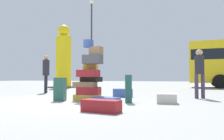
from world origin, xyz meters
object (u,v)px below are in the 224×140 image
(suitcase_navy_left_side, at_px, (106,101))
(suitcase_maroon_behind_tower, at_px, (101,106))
(lamp_post, at_px, (92,30))
(suitcase_tower, at_px, (89,77))
(suitcase_teal_foreground_near, at_px, (60,89))
(suitcase_navy_right_side, at_px, (123,93))
(suitcase_teal_foreground_far, at_px, (128,89))
(person_bearded_onlooker, at_px, (46,71))
(person_tourist_with_camera, at_px, (199,69))
(yellow_dummy_statue, at_px, (64,60))
(suitcase_cream_white_trunk, at_px, (167,99))

(suitcase_navy_left_side, xyz_separation_m, suitcase_maroon_behind_tower, (0.38, -1.08, 0.03))
(suitcase_maroon_behind_tower, bearing_deg, lamp_post, 122.51)
(suitcase_tower, height_order, lamp_post, lamp_post)
(suitcase_teal_foreground_near, bearing_deg, suitcase_navy_right_side, 35.33)
(suitcase_navy_right_side, xyz_separation_m, suitcase_maroon_behind_tower, (0.74, -3.41, -0.02))
(suitcase_teal_foreground_far, xyz_separation_m, person_bearded_onlooker, (-4.64, 2.35, 0.63))
(person_tourist_with_camera, bearing_deg, yellow_dummy_statue, -57.72)
(suitcase_navy_left_side, bearing_deg, suitcase_navy_right_side, 111.65)
(suitcase_teal_foreground_far, distance_m, lamp_post, 11.95)
(suitcase_tower, relative_size, suitcase_teal_foreground_near, 2.62)
(suitcase_navy_right_side, xyz_separation_m, yellow_dummy_statue, (-6.17, 5.38, 1.79))
(suitcase_teal_foreground_far, distance_m, suitcase_navy_right_side, 1.80)
(suitcase_tower, distance_m, person_bearded_onlooker, 4.23)
(suitcase_tower, bearing_deg, suitcase_navy_right_side, 75.23)
(suitcase_navy_left_side, height_order, suitcase_teal_foreground_far, suitcase_teal_foreground_far)
(suitcase_cream_white_trunk, distance_m, suitcase_maroon_behind_tower, 2.23)
(person_tourist_with_camera, bearing_deg, suitcase_cream_white_trunk, 38.07)
(person_bearded_onlooker, xyz_separation_m, yellow_dummy_statue, (-2.25, 4.66, 0.93))
(suitcase_teal_foreground_far, xyz_separation_m, person_tourist_with_camera, (1.80, 2.02, 0.58))
(suitcase_tower, xyz_separation_m, suitcase_maroon_behind_tower, (1.18, -1.73, -0.57))
(person_tourist_with_camera, xyz_separation_m, yellow_dummy_statue, (-8.70, 4.99, 0.98))
(suitcase_maroon_behind_tower, height_order, lamp_post, lamp_post)
(person_bearded_onlooker, xyz_separation_m, person_tourist_with_camera, (6.45, -0.33, -0.05))
(suitcase_navy_left_side, relative_size, yellow_dummy_statue, 0.15)
(suitcase_teal_foreground_near, relative_size, suitcase_teal_foreground_far, 0.90)
(suitcase_tower, height_order, suitcase_navy_left_side, suitcase_tower)
(suitcase_tower, relative_size, suitcase_teal_foreground_far, 2.36)
(lamp_post, bearing_deg, suitcase_navy_left_side, -60.98)
(lamp_post, bearing_deg, yellow_dummy_statue, -109.14)
(suitcase_teal_foreground_near, distance_m, person_bearded_onlooker, 3.76)
(person_bearded_onlooker, distance_m, lamp_post, 8.04)
(suitcase_navy_right_side, relative_size, suitcase_maroon_behind_tower, 0.76)
(suitcase_cream_white_trunk, xyz_separation_m, suitcase_maroon_behind_tower, (-0.99, -1.99, -0.01))
(suitcase_cream_white_trunk, bearing_deg, suitcase_teal_foreground_near, -178.52)
(suitcase_teal_foreground_near, height_order, person_tourist_with_camera, person_tourist_with_camera)
(suitcase_teal_foreground_far, bearing_deg, suitcase_tower, 162.31)
(suitcase_cream_white_trunk, relative_size, lamp_post, 0.07)
(yellow_dummy_statue, bearing_deg, suitcase_tower, -50.97)
(suitcase_maroon_behind_tower, xyz_separation_m, person_tourist_with_camera, (1.80, 3.80, 0.84))
(suitcase_teal_foreground_far, relative_size, suitcase_maroon_behind_tower, 0.99)
(suitcase_navy_left_side, bearing_deg, yellow_dummy_statue, 143.23)
(suitcase_teal_foreground_far, xyz_separation_m, suitcase_navy_right_side, (-0.73, 1.63, -0.23))
(suitcase_teal_foreground_near, bearing_deg, suitcase_navy_left_side, -34.81)
(suitcase_navy_right_side, distance_m, suitcase_maroon_behind_tower, 3.49)
(suitcase_navy_right_side, bearing_deg, lamp_post, 143.68)
(suitcase_tower, height_order, yellow_dummy_statue, yellow_dummy_statue)
(person_bearded_onlooker, bearing_deg, suitcase_navy_left_side, 21.94)
(yellow_dummy_statue, height_order, lamp_post, lamp_post)
(suitcase_teal_foreground_far, xyz_separation_m, suitcase_cream_white_trunk, (1.00, 0.21, -0.25))
(suitcase_maroon_behind_tower, bearing_deg, suitcase_teal_foreground_near, 147.73)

